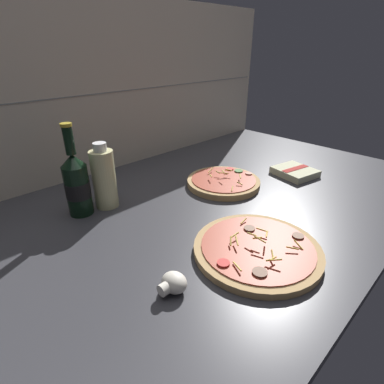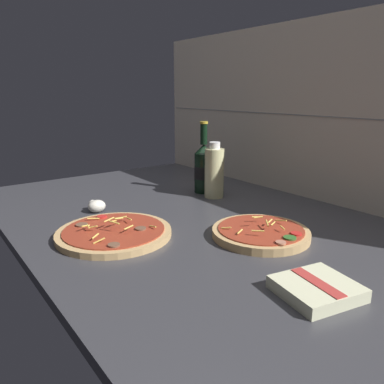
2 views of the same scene
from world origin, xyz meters
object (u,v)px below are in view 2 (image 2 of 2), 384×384
(pizza_near, at_px, (114,233))
(pizza_far, at_px, (261,233))
(mushroom_left, at_px, (96,206))
(beer_bottle, at_px, (204,167))
(oil_bottle, at_px, (214,172))
(dish_towel, at_px, (317,289))

(pizza_near, relative_size, pizza_far, 1.19)
(pizza_near, height_order, mushroom_left, pizza_near)
(pizza_near, bearing_deg, beer_bottle, 114.05)
(beer_bottle, bearing_deg, oil_bottle, -9.58)
(oil_bottle, distance_m, mushroom_left, 0.40)
(dish_towel, bearing_deg, oil_bottle, 155.88)
(pizza_near, relative_size, beer_bottle, 1.14)
(beer_bottle, distance_m, mushroom_left, 0.41)
(pizza_far, bearing_deg, pizza_near, -128.01)
(oil_bottle, bearing_deg, dish_towel, -24.12)
(beer_bottle, distance_m, oil_bottle, 0.07)
(pizza_far, relative_size, oil_bottle, 1.28)
(pizza_near, bearing_deg, pizza_far, 51.99)
(mushroom_left, distance_m, dish_towel, 0.70)
(pizza_near, distance_m, beer_bottle, 0.49)
(pizza_near, xyz_separation_m, oil_bottle, (-0.13, 0.43, 0.08))
(oil_bottle, bearing_deg, beer_bottle, 170.42)
(pizza_far, relative_size, dish_towel, 1.57)
(pizza_near, distance_m, dish_towel, 0.50)
(pizza_far, height_order, mushroom_left, pizza_far)
(pizza_near, xyz_separation_m, beer_bottle, (-0.20, 0.45, 0.08))
(pizza_far, relative_size, mushroom_left, 4.32)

